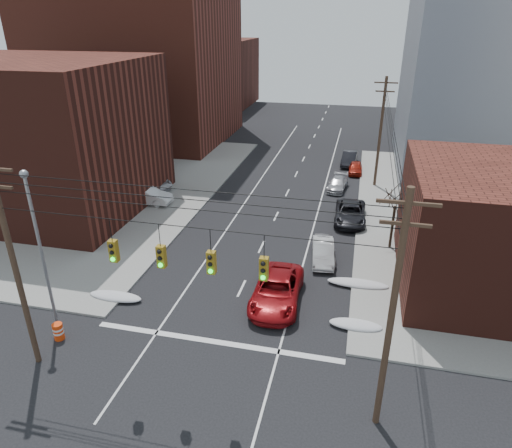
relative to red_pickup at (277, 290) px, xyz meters
The scene contains 27 objects.
ground 11.32m from the red_pickup, 102.90° to the right, with size 160.00×160.00×0.00m, color black.
sidewalk_nw 33.58m from the red_pickup, 151.55° to the left, with size 40.00×40.00×0.15m, color gray.
building_brick_tall 47.67m from the red_pickup, 125.64° to the left, with size 24.00×20.00×30.00m, color maroon.
building_brick_near 27.46m from the red_pickup, 155.85° to the left, with size 20.00×16.00×13.00m, color #4A1E16.
building_brick_far 69.34m from the red_pickup, 114.36° to the left, with size 22.00×18.00×12.00m, color #4A1E16.
building_glass 63.60m from the red_pickup, 69.99° to the left, with size 20.00×18.00×22.00m, color gray.
utility_pole_left 14.49m from the red_pickup, 144.01° to the right, with size 2.20×0.28×11.00m.
utility_pole_right 11.14m from the red_pickup, 53.25° to the right, with size 2.20×0.28×11.00m.
utility_pole_far 24.26m from the red_pickup, 75.43° to the left, with size 2.20×0.28×11.00m.
traffic_signals 10.50m from the red_pickup, 106.80° to the right, with size 17.00×0.42×2.02m.
street_light 13.84m from the red_pickup, 157.39° to the right, with size 0.44×0.44×9.32m.
bare_tree 11.53m from the red_pickup, 51.85° to the left, with size 2.09×2.20×4.93m.
snow_nw 10.14m from the red_pickup, 168.57° to the right, with size 3.50×1.08×0.42m, color silver.
snow_ne 5.15m from the red_pickup, 17.15° to the right, with size 3.00×1.08×0.42m, color silver.
snow_east_far 5.76m from the red_pickup, 31.54° to the left, with size 4.00×1.08×0.42m, color silver.
red_pickup is the anchor object (origin of this frame).
parked_car_a 6.73m from the red_pickup, 70.21° to the left, with size 1.66×4.13×1.41m, color #B0AFB4.
parked_car_b 6.36m from the red_pickup, 68.99° to the left, with size 1.48×4.25×1.40m, color silver.
parked_car_c 13.94m from the red_pickup, 73.84° to the left, with size 2.57×5.58×1.55m, color black.
parked_car_d 21.16m from the red_pickup, 83.82° to the left, with size 1.71×4.21×1.22m, color #ABAAAF.
parked_car_e 27.07m from the red_pickup, 81.76° to the left, with size 1.47×3.67×1.25m, color #9C1C0E.
parked_car_f 30.05m from the red_pickup, 84.18° to the left, with size 1.61×4.61×1.52m, color black.
lot_car_a 19.65m from the red_pickup, 138.86° to the left, with size 1.66×4.75×1.57m, color silver.
lot_car_b 23.36m from the red_pickup, 134.69° to the left, with size 2.47×5.36×1.49m, color #ABAAAF.
lot_car_c 23.94m from the red_pickup, 146.71° to the left, with size 2.11×5.20×1.51m, color black.
lot_car_d 23.27m from the red_pickup, 143.11° to the left, with size 1.68×4.17×1.42m, color #9D9DA1.
construction_barrel 12.65m from the red_pickup, 150.63° to the right, with size 0.73×0.73×0.98m.
Camera 1 is at (6.68, -12.42, 16.36)m, focal length 32.00 mm.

